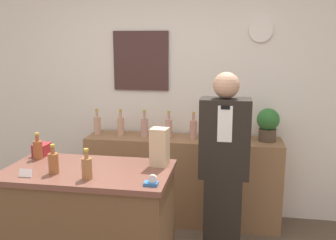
# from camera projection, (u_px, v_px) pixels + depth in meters

# --- Properties ---
(back_wall) EXTENTS (5.20, 0.09, 2.70)m
(back_wall) POSITION_uv_depth(u_px,v_px,m) (170.00, 91.00, 4.03)
(back_wall) COLOR silver
(back_wall) RESTS_ON ground_plane
(back_shelf) EXTENTS (1.99, 0.42, 0.90)m
(back_shelf) POSITION_uv_depth(u_px,v_px,m) (182.00, 180.00, 3.92)
(back_shelf) COLOR #8E6642
(back_shelf) RESTS_ON ground_plane
(display_counter) EXTENTS (1.20, 0.67, 0.97)m
(display_counter) POSITION_uv_depth(u_px,v_px,m) (90.00, 231.00, 2.78)
(display_counter) COLOR brown
(display_counter) RESTS_ON ground_plane
(shopkeeper) EXTENTS (0.41, 0.26, 1.63)m
(shopkeeper) POSITION_uv_depth(u_px,v_px,m) (224.00, 170.00, 3.14)
(shopkeeper) COLOR black
(shopkeeper) RESTS_ON ground_plane
(potted_plant) EXTENTS (0.22, 0.22, 0.33)m
(potted_plant) POSITION_uv_depth(u_px,v_px,m) (268.00, 123.00, 3.68)
(potted_plant) COLOR #4C3D2D
(potted_plant) RESTS_ON back_shelf
(paper_bag) EXTENTS (0.14, 0.13, 0.28)m
(paper_bag) POSITION_uv_depth(u_px,v_px,m) (160.00, 147.00, 2.74)
(paper_bag) COLOR tan
(paper_bag) RESTS_ON display_counter
(tape_dispenser) EXTENTS (0.09, 0.06, 0.07)m
(tape_dispenser) POSITION_uv_depth(u_px,v_px,m) (152.00, 182.00, 2.37)
(tape_dispenser) COLOR #2D66A8
(tape_dispenser) RESTS_ON display_counter
(price_card_left) EXTENTS (0.09, 0.02, 0.06)m
(price_card_left) POSITION_uv_depth(u_px,v_px,m) (26.00, 173.00, 2.52)
(price_card_left) COLOR white
(price_card_left) RESTS_ON display_counter
(gift_box) EXTENTS (0.12, 0.14, 0.09)m
(gift_box) POSITION_uv_depth(u_px,v_px,m) (42.00, 149.00, 3.02)
(gift_box) COLOR maroon
(gift_box) RESTS_ON display_counter
(counter_bottle_0) EXTENTS (0.07, 0.07, 0.21)m
(counter_bottle_0) POSITION_uv_depth(u_px,v_px,m) (38.00, 149.00, 2.91)
(counter_bottle_0) COLOR brown
(counter_bottle_0) RESTS_ON display_counter
(counter_bottle_1) EXTENTS (0.07, 0.07, 0.21)m
(counter_bottle_1) POSITION_uv_depth(u_px,v_px,m) (53.00, 163.00, 2.59)
(counter_bottle_1) COLOR #93552C
(counter_bottle_1) RESTS_ON display_counter
(counter_bottle_2) EXTENTS (0.07, 0.07, 0.21)m
(counter_bottle_2) POSITION_uv_depth(u_px,v_px,m) (87.00, 168.00, 2.48)
(counter_bottle_2) COLOR #99643A
(counter_bottle_2) RESTS_ON display_counter
(shelf_bottle_0) EXTENTS (0.07, 0.07, 0.28)m
(shelf_bottle_0) POSITION_uv_depth(u_px,v_px,m) (97.00, 125.00, 3.96)
(shelf_bottle_0) COLOR tan
(shelf_bottle_0) RESTS_ON back_shelf
(shelf_bottle_1) EXTENTS (0.07, 0.07, 0.28)m
(shelf_bottle_1) POSITION_uv_depth(u_px,v_px,m) (121.00, 126.00, 3.93)
(shelf_bottle_1) COLOR tan
(shelf_bottle_1) RESTS_ON back_shelf
(shelf_bottle_2) EXTENTS (0.07, 0.07, 0.28)m
(shelf_bottle_2) POSITION_uv_depth(u_px,v_px,m) (144.00, 127.00, 3.89)
(shelf_bottle_2) COLOR tan
(shelf_bottle_2) RESTS_ON back_shelf
(shelf_bottle_3) EXTENTS (0.07, 0.07, 0.28)m
(shelf_bottle_3) POSITION_uv_depth(u_px,v_px,m) (169.00, 127.00, 3.84)
(shelf_bottle_3) COLOR tan
(shelf_bottle_3) RESTS_ON back_shelf
(shelf_bottle_4) EXTENTS (0.07, 0.07, 0.28)m
(shelf_bottle_4) POSITION_uv_depth(u_px,v_px,m) (193.00, 129.00, 3.79)
(shelf_bottle_4) COLOR tan
(shelf_bottle_4) RESTS_ON back_shelf
(shelf_bottle_5) EXTENTS (0.07, 0.07, 0.28)m
(shelf_bottle_5) POSITION_uv_depth(u_px,v_px,m) (219.00, 129.00, 3.76)
(shelf_bottle_5) COLOR tan
(shelf_bottle_5) RESTS_ON back_shelf
(shelf_bottle_6) EXTENTS (0.07, 0.07, 0.28)m
(shelf_bottle_6) POSITION_uv_depth(u_px,v_px,m) (245.00, 130.00, 3.71)
(shelf_bottle_6) COLOR tan
(shelf_bottle_6) RESTS_ON back_shelf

